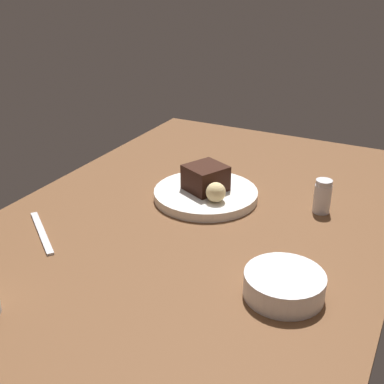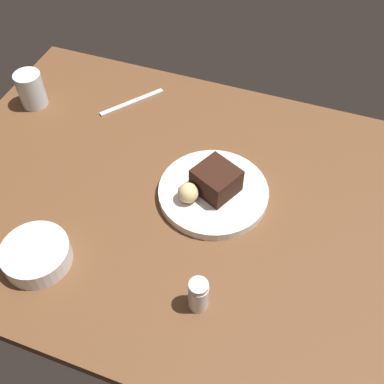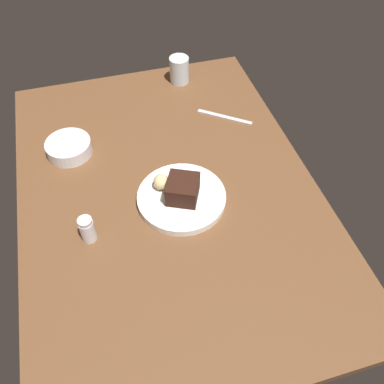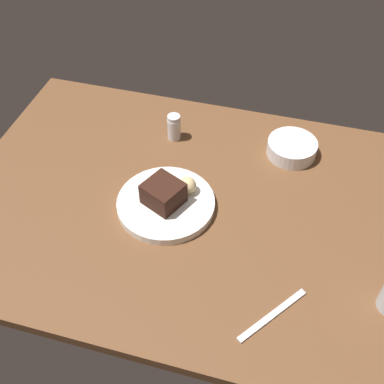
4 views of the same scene
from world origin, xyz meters
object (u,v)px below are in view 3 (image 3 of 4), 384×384
(side_bowl, at_px, (69,148))
(water_glass, at_px, (179,70))
(butter_knife, at_px, (225,117))
(bread_roll, at_px, (161,182))
(dessert_plate, at_px, (182,198))
(salt_shaker, at_px, (87,229))
(chocolate_cake_slice, at_px, (183,189))

(side_bowl, bearing_deg, water_glass, -57.12)
(side_bowl, height_order, butter_knife, side_bowl)
(bread_roll, bearing_deg, dessert_plate, -133.40)
(dessert_plate, bearing_deg, salt_shaker, 102.29)
(bread_roll, relative_size, water_glass, 0.48)
(dessert_plate, bearing_deg, side_bowl, 45.28)
(dessert_plate, height_order, water_glass, water_glass)
(chocolate_cake_slice, height_order, salt_shaker, chocolate_cake_slice)
(bread_roll, height_order, water_glass, water_glass)
(dessert_plate, distance_m, bread_roll, 0.07)
(chocolate_cake_slice, bearing_deg, butter_knife, -36.29)
(salt_shaker, distance_m, side_bowl, 0.34)
(water_glass, distance_m, side_bowl, 0.51)
(dessert_plate, bearing_deg, bread_roll, 46.60)
(chocolate_cake_slice, height_order, butter_knife, chocolate_cake_slice)
(butter_knife, bearing_deg, water_glass, 147.76)
(chocolate_cake_slice, bearing_deg, bread_roll, 45.72)
(bread_roll, height_order, salt_shaker, salt_shaker)
(salt_shaker, bearing_deg, side_bowl, 3.37)
(chocolate_cake_slice, relative_size, butter_knife, 0.46)
(dessert_plate, height_order, side_bowl, side_bowl)
(dessert_plate, relative_size, salt_shaker, 3.15)
(bread_roll, distance_m, salt_shaker, 0.24)
(side_bowl, relative_size, butter_knife, 0.73)
(salt_shaker, bearing_deg, dessert_plate, -77.71)
(chocolate_cake_slice, distance_m, butter_knife, 0.39)
(water_glass, bearing_deg, salt_shaker, 146.57)
(dessert_plate, height_order, butter_knife, dessert_plate)
(salt_shaker, xyz_separation_m, water_glass, (0.61, -0.40, 0.01))
(water_glass, height_order, butter_knife, water_glass)
(salt_shaker, xyz_separation_m, side_bowl, (0.34, 0.02, -0.02))
(chocolate_cake_slice, xyz_separation_m, salt_shaker, (-0.05, 0.27, -0.01))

